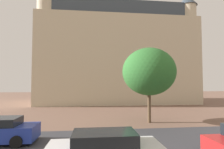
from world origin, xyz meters
name	(u,v)px	position (x,y,z in m)	size (l,w,h in m)	color
ground_plane	(118,135)	(0.00, 10.00, 0.00)	(120.00, 120.00, 0.00)	brown
landmark_building	(115,54)	(2.48, 31.00, 8.98)	(26.65, 12.99, 30.53)	beige
tree_curb_far	(149,72)	(3.23, 13.31, 4.46)	(4.68, 4.68, 6.57)	brown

